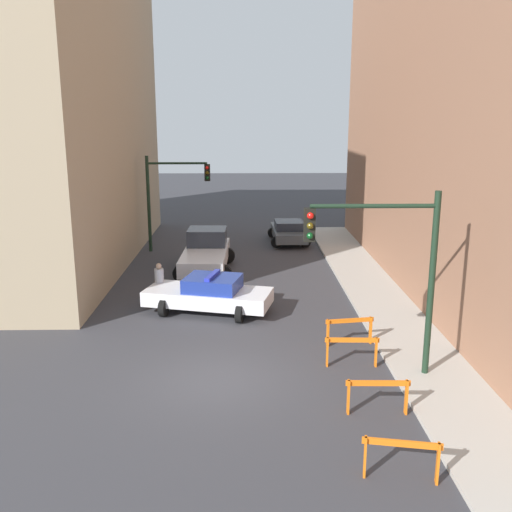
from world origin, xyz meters
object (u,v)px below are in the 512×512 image
(police_car, at_px, (209,294))
(pedestrian_crossing, at_px, (159,283))
(traffic_light_far, at_px, (168,190))
(parked_car_near, at_px, (289,231))
(barrier_corner, at_px, (350,327))
(barrier_front, at_px, (402,453))
(barrier_mid, at_px, (378,391))
(traffic_light_near, at_px, (391,257))
(white_truck, at_px, (206,252))
(barrier_back, at_px, (352,347))

(police_car, distance_m, pedestrian_crossing, 2.27)
(traffic_light_far, distance_m, parked_car_near, 7.50)
(barrier_corner, bearing_deg, police_car, 145.20)
(police_car, height_order, parked_car_near, police_car)
(barrier_corner, bearing_deg, barrier_front, -91.88)
(pedestrian_crossing, height_order, barrier_mid, pedestrian_crossing)
(parked_car_near, bearing_deg, police_car, -109.29)
(traffic_light_far, bearing_deg, parked_car_near, 17.24)
(parked_car_near, distance_m, barrier_mid, 19.94)
(traffic_light_near, relative_size, traffic_light_far, 1.00)
(traffic_light_near, bearing_deg, parked_car_near, 94.35)
(white_truck, xyz_separation_m, barrier_back, (5.00, -10.90, -0.29))
(traffic_light_near, distance_m, police_car, 8.24)
(parked_car_near, relative_size, barrier_mid, 2.71)
(traffic_light_far, distance_m, white_truck, 5.34)
(parked_car_near, height_order, barrier_mid, parked_car_near)
(white_truck, distance_m, barrier_front, 17.10)
(traffic_light_far, bearing_deg, traffic_light_near, -63.04)
(traffic_light_far, bearing_deg, barrier_back, -64.39)
(pedestrian_crossing, bearing_deg, barrier_mid, -75.04)
(barrier_mid, bearing_deg, police_car, 120.90)
(barrier_back, xyz_separation_m, barrier_corner, (0.23, 1.64, 0.00))
(traffic_light_near, relative_size, barrier_back, 3.25)
(barrier_corner, bearing_deg, pedestrian_crossing, 147.42)
(traffic_light_far, height_order, barrier_corner, traffic_light_far)
(parked_car_near, relative_size, barrier_front, 2.75)
(parked_car_near, xyz_separation_m, barrier_corner, (0.78, -15.49, -0.06))
(white_truck, distance_m, barrier_corner, 10.63)
(police_car, relative_size, barrier_front, 3.17)
(pedestrian_crossing, relative_size, barrier_front, 1.05)
(pedestrian_crossing, xyz_separation_m, barrier_back, (6.51, -5.95, -0.24))
(parked_car_near, height_order, pedestrian_crossing, pedestrian_crossing)
(barrier_front, distance_m, barrier_corner, 7.10)
(pedestrian_crossing, distance_m, barrier_mid, 10.98)
(traffic_light_near, height_order, barrier_front, traffic_light_near)
(traffic_light_near, height_order, barrier_corner, traffic_light_near)
(barrier_mid, bearing_deg, traffic_light_near, 71.70)
(barrier_back, bearing_deg, white_truck, 114.62)
(parked_car_near, bearing_deg, traffic_light_far, -164.15)
(police_car, relative_size, barrier_corner, 3.15)
(barrier_front, distance_m, barrier_mid, 2.67)
(traffic_light_near, height_order, white_truck, traffic_light_near)
(police_car, distance_m, barrier_corner, 5.75)
(white_truck, relative_size, barrier_front, 3.45)
(traffic_light_far, xyz_separation_m, barrier_front, (7.22, -20.52, -2.78))
(pedestrian_crossing, distance_m, barrier_corner, 8.00)
(barrier_front, relative_size, barrier_back, 0.99)
(traffic_light_near, bearing_deg, white_truck, 116.54)
(traffic_light_near, distance_m, parked_car_near, 18.14)
(police_car, height_order, barrier_front, police_car)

